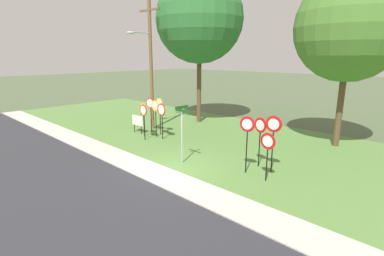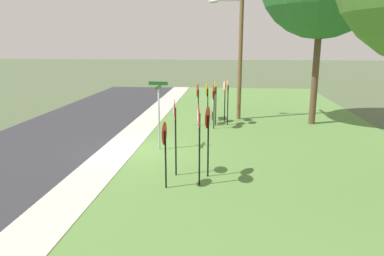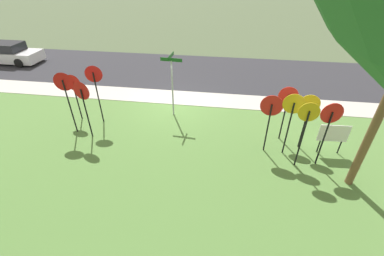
# 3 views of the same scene
# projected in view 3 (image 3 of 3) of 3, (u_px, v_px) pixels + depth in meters

# --- Properties ---
(ground_plane) EXTENTS (160.00, 160.00, 0.00)m
(ground_plane) POSITION_uv_depth(u_px,v_px,m) (175.00, 105.00, 13.31)
(ground_plane) COLOR #4C5B3D
(road_asphalt) EXTENTS (44.00, 6.40, 0.01)m
(road_asphalt) POSITION_uv_depth(u_px,v_px,m) (189.00, 71.00, 17.27)
(road_asphalt) COLOR #2D2D33
(road_asphalt) RESTS_ON ground_plane
(sidewalk_strip) EXTENTS (44.00, 1.60, 0.06)m
(sidewalk_strip) POSITION_uv_depth(u_px,v_px,m) (178.00, 98.00, 13.96)
(sidewalk_strip) COLOR #BCB7AD
(sidewalk_strip) RESTS_ON ground_plane
(grass_median) EXTENTS (44.00, 12.00, 0.04)m
(grass_median) POSITION_uv_depth(u_px,v_px,m) (138.00, 193.00, 8.36)
(grass_median) COLOR #567F3D
(grass_median) RESTS_ON ground_plane
(stop_sign_near_left) EXTENTS (0.74, 0.10, 2.32)m
(stop_sign_near_left) POSITION_uv_depth(u_px,v_px,m) (287.00, 102.00, 9.93)
(stop_sign_near_left) COLOR black
(stop_sign_near_left) RESTS_ON grass_median
(stop_sign_near_right) EXTENTS (0.72, 0.12, 2.27)m
(stop_sign_near_right) POSITION_uv_depth(u_px,v_px,m) (308.00, 110.00, 9.47)
(stop_sign_near_right) COLOR black
(stop_sign_near_right) RESTS_ON grass_median
(stop_sign_far_left) EXTENTS (0.68, 0.09, 2.53)m
(stop_sign_far_left) POSITION_uv_depth(u_px,v_px,m) (306.00, 122.00, 8.48)
(stop_sign_far_left) COLOR black
(stop_sign_far_left) RESTS_ON grass_median
(stop_sign_far_center) EXTENTS (0.80, 0.11, 2.35)m
(stop_sign_far_center) POSITION_uv_depth(u_px,v_px,m) (271.00, 112.00, 9.26)
(stop_sign_far_center) COLOR black
(stop_sign_far_center) RESTS_ON grass_median
(stop_sign_far_right) EXTENTS (0.74, 0.14, 2.48)m
(stop_sign_far_right) POSITION_uv_depth(u_px,v_px,m) (329.00, 121.00, 8.54)
(stop_sign_far_right) COLOR black
(stop_sign_far_right) RESTS_ON grass_median
(stop_sign_center_tall) EXTENTS (0.75, 0.12, 2.49)m
(stop_sign_center_tall) POSITION_uv_depth(u_px,v_px,m) (292.00, 112.00, 9.07)
(stop_sign_center_tall) COLOR black
(stop_sign_center_tall) RESTS_ON grass_median
(yield_sign_near_left) EXTENTS (0.75, 0.15, 2.69)m
(yield_sign_near_left) POSITION_uv_depth(u_px,v_px,m) (65.00, 89.00, 10.17)
(yield_sign_near_left) COLOR black
(yield_sign_near_left) RESTS_ON grass_median
(yield_sign_near_right) EXTENTS (0.73, 0.11, 2.16)m
(yield_sign_near_right) POSITION_uv_depth(u_px,v_px,m) (74.00, 87.00, 11.30)
(yield_sign_near_right) COLOR black
(yield_sign_near_right) RESTS_ON grass_median
(yield_sign_far_left) EXTENTS (0.71, 0.17, 2.68)m
(yield_sign_far_left) POSITION_uv_depth(u_px,v_px,m) (95.00, 81.00, 10.80)
(yield_sign_far_left) COLOR black
(yield_sign_far_left) RESTS_ON grass_median
(yield_sign_far_right) EXTENTS (0.73, 0.17, 2.46)m
(yield_sign_far_right) POSITION_uv_depth(u_px,v_px,m) (83.00, 97.00, 9.98)
(yield_sign_far_right) COLOR black
(yield_sign_far_right) RESTS_ON grass_median
(street_name_post) EXTENTS (0.96, 0.82, 2.94)m
(street_name_post) POSITION_uv_depth(u_px,v_px,m) (172.00, 80.00, 11.50)
(street_name_post) COLOR #9EA0A8
(street_name_post) RESTS_ON grass_median
(notice_board) EXTENTS (1.10, 0.09, 1.25)m
(notice_board) POSITION_uv_depth(u_px,v_px,m) (333.00, 135.00, 9.59)
(notice_board) COLOR black
(notice_board) RESTS_ON grass_median
(parked_sedan_distant) EXTENTS (4.62, 1.93, 1.39)m
(parked_sedan_distant) POSITION_uv_depth(u_px,v_px,m) (7.00, 53.00, 18.36)
(parked_sedan_distant) COLOR silver
(parked_sedan_distant) RESTS_ON road_asphalt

